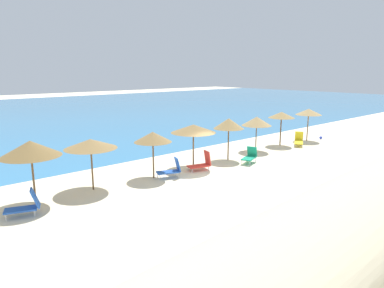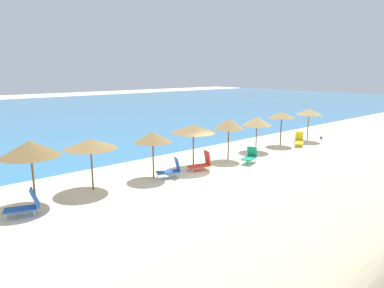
{
  "view_description": "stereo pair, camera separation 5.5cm",
  "coord_description": "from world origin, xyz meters",
  "px_view_note": "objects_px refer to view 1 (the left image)",
  "views": [
    {
      "loc": [
        -12.96,
        -13.05,
        5.79
      ],
      "look_at": [
        0.58,
        2.46,
        1.42
      ],
      "focal_mm": 32.32,
      "sensor_mm": 36.0,
      "label": 1
    },
    {
      "loc": [
        -12.92,
        -13.09,
        5.79
      ],
      "look_at": [
        0.58,
        2.46,
        1.42
      ],
      "focal_mm": 32.32,
      "sensor_mm": 36.0,
      "label": 2
    }
  ],
  "objects_px": {
    "beach_umbrella_4": "(193,129)",
    "lounge_chair_2": "(250,156)",
    "beach_umbrella_5": "(229,124)",
    "beach_umbrella_8": "(309,112)",
    "lounge_chair_4": "(299,140)",
    "beach_umbrella_3": "(153,137)",
    "lounge_chair_1": "(171,169)",
    "lounge_chair_0": "(202,163)",
    "beach_umbrella_2": "(91,144)",
    "beach_umbrella_7": "(282,115)",
    "beach_umbrella_1": "(30,149)",
    "beach_umbrella_6": "(257,121)",
    "lounge_chair_3": "(26,205)",
    "beach_ball": "(321,138)"
  },
  "relations": [
    {
      "from": "beach_umbrella_8",
      "to": "beach_umbrella_3",
      "type": "bearing_deg",
      "value": -179.81
    },
    {
      "from": "lounge_chair_2",
      "to": "beach_umbrella_3",
      "type": "bearing_deg",
      "value": 57.22
    },
    {
      "from": "beach_umbrella_7",
      "to": "beach_ball",
      "type": "bearing_deg",
      "value": -10.19
    },
    {
      "from": "beach_umbrella_4",
      "to": "lounge_chair_4",
      "type": "relative_size",
      "value": 1.59
    },
    {
      "from": "beach_umbrella_3",
      "to": "beach_umbrella_8",
      "type": "xyz_separation_m",
      "value": [
        15.79,
        0.05,
        0.14
      ]
    },
    {
      "from": "beach_umbrella_1",
      "to": "lounge_chair_2",
      "type": "distance_m",
      "value": 12.93
    },
    {
      "from": "beach_umbrella_2",
      "to": "lounge_chair_2",
      "type": "bearing_deg",
      "value": -10.68
    },
    {
      "from": "beach_umbrella_5",
      "to": "lounge_chair_1",
      "type": "bearing_deg",
      "value": -173.22
    },
    {
      "from": "beach_umbrella_1",
      "to": "beach_umbrella_7",
      "type": "height_order",
      "value": "beach_umbrella_1"
    },
    {
      "from": "beach_umbrella_1",
      "to": "beach_umbrella_4",
      "type": "height_order",
      "value": "beach_umbrella_1"
    },
    {
      "from": "beach_umbrella_3",
      "to": "beach_umbrella_4",
      "type": "xyz_separation_m",
      "value": [
        2.99,
        0.08,
        0.12
      ]
    },
    {
      "from": "beach_umbrella_3",
      "to": "beach_ball",
      "type": "height_order",
      "value": "beach_umbrella_3"
    },
    {
      "from": "lounge_chair_0",
      "to": "beach_umbrella_2",
      "type": "bearing_deg",
      "value": 95.95
    },
    {
      "from": "beach_umbrella_5",
      "to": "lounge_chair_1",
      "type": "relative_size",
      "value": 1.97
    },
    {
      "from": "beach_umbrella_7",
      "to": "lounge_chair_0",
      "type": "height_order",
      "value": "beach_umbrella_7"
    },
    {
      "from": "beach_umbrella_2",
      "to": "lounge_chair_3",
      "type": "distance_m",
      "value": 4.14
    },
    {
      "from": "beach_umbrella_8",
      "to": "lounge_chair_4",
      "type": "height_order",
      "value": "beach_umbrella_8"
    },
    {
      "from": "beach_umbrella_8",
      "to": "lounge_chair_4",
      "type": "relative_size",
      "value": 1.59
    },
    {
      "from": "beach_umbrella_1",
      "to": "beach_umbrella_4",
      "type": "xyz_separation_m",
      "value": [
        9.18,
        -0.1,
        -0.13
      ]
    },
    {
      "from": "beach_umbrella_4",
      "to": "beach_umbrella_7",
      "type": "xyz_separation_m",
      "value": [
        9.52,
        0.38,
        -0.01
      ]
    },
    {
      "from": "beach_ball",
      "to": "beach_umbrella_5",
      "type": "bearing_deg",
      "value": 177.97
    },
    {
      "from": "beach_umbrella_1",
      "to": "lounge_chair_4",
      "type": "relative_size",
      "value": 1.71
    },
    {
      "from": "beach_umbrella_4",
      "to": "lounge_chair_2",
      "type": "bearing_deg",
      "value": -23.77
    },
    {
      "from": "beach_umbrella_7",
      "to": "lounge_chair_4",
      "type": "relative_size",
      "value": 1.57
    },
    {
      "from": "beach_umbrella_1",
      "to": "beach_umbrella_6",
      "type": "xyz_separation_m",
      "value": [
        15.63,
        0.27,
        -0.33
      ]
    },
    {
      "from": "beach_umbrella_4",
      "to": "lounge_chair_2",
      "type": "distance_m",
      "value": 4.28
    },
    {
      "from": "beach_umbrella_1",
      "to": "beach_umbrella_3",
      "type": "distance_m",
      "value": 6.2
    },
    {
      "from": "lounge_chair_1",
      "to": "lounge_chair_4",
      "type": "distance_m",
      "value": 12.83
    },
    {
      "from": "beach_umbrella_6",
      "to": "lounge_chair_3",
      "type": "height_order",
      "value": "beach_umbrella_6"
    },
    {
      "from": "beach_umbrella_3",
      "to": "beach_umbrella_7",
      "type": "height_order",
      "value": "beach_umbrella_7"
    },
    {
      "from": "beach_umbrella_2",
      "to": "beach_umbrella_7",
      "type": "bearing_deg",
      "value": 0.18
    },
    {
      "from": "lounge_chair_0",
      "to": "lounge_chair_3",
      "type": "distance_m",
      "value": 9.87
    },
    {
      "from": "beach_umbrella_4",
      "to": "lounge_chair_4",
      "type": "height_order",
      "value": "beach_umbrella_4"
    },
    {
      "from": "beach_umbrella_3",
      "to": "lounge_chair_1",
      "type": "height_order",
      "value": "beach_umbrella_3"
    },
    {
      "from": "beach_ball",
      "to": "beach_umbrella_6",
      "type": "bearing_deg",
      "value": 173.84
    },
    {
      "from": "beach_umbrella_7",
      "to": "lounge_chair_3",
      "type": "height_order",
      "value": "beach_umbrella_7"
    },
    {
      "from": "beach_umbrella_5",
      "to": "lounge_chair_1",
      "type": "distance_m",
      "value": 5.62
    },
    {
      "from": "lounge_chair_2",
      "to": "beach_umbrella_4",
      "type": "bearing_deg",
      "value": 46.06
    },
    {
      "from": "lounge_chair_3",
      "to": "beach_umbrella_3",
      "type": "bearing_deg",
      "value": -62.77
    },
    {
      "from": "beach_umbrella_4",
      "to": "beach_umbrella_8",
      "type": "bearing_deg",
      "value": -0.14
    },
    {
      "from": "lounge_chair_3",
      "to": "beach_umbrella_5",
      "type": "bearing_deg",
      "value": -66.0
    },
    {
      "from": "beach_umbrella_5",
      "to": "lounge_chair_3",
      "type": "distance_m",
      "value": 13.02
    },
    {
      "from": "beach_umbrella_1",
      "to": "lounge_chair_1",
      "type": "relative_size",
      "value": 2.05
    },
    {
      "from": "lounge_chair_4",
      "to": "lounge_chair_1",
      "type": "bearing_deg",
      "value": 58.71
    },
    {
      "from": "beach_umbrella_3",
      "to": "beach_umbrella_8",
      "type": "height_order",
      "value": "beach_umbrella_8"
    },
    {
      "from": "beach_umbrella_6",
      "to": "lounge_chair_4",
      "type": "bearing_deg",
      "value": -13.47
    },
    {
      "from": "beach_umbrella_8",
      "to": "lounge_chair_0",
      "type": "distance_m",
      "value": 12.95
    },
    {
      "from": "beach_umbrella_6",
      "to": "beach_umbrella_5",
      "type": "bearing_deg",
      "value": -172.64
    },
    {
      "from": "beach_umbrella_4",
      "to": "beach_umbrella_5",
      "type": "relative_size",
      "value": 0.97
    },
    {
      "from": "beach_umbrella_7",
      "to": "lounge_chair_1",
      "type": "bearing_deg",
      "value": -174.75
    }
  ]
}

